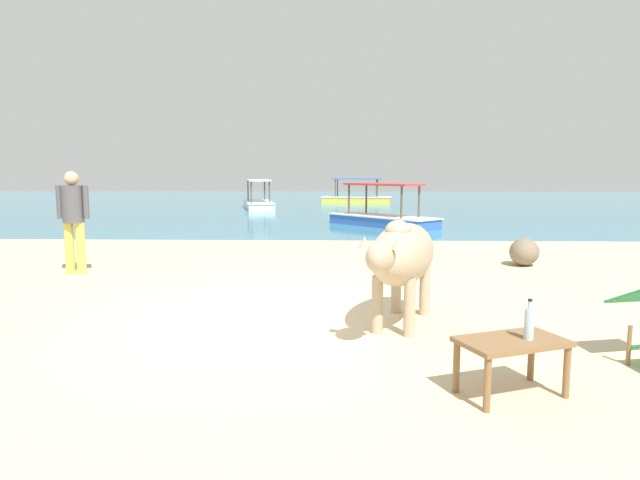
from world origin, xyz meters
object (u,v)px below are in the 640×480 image
at_px(cow, 402,255).
at_px(bottle, 529,323).
at_px(boat_white, 258,202).
at_px(boat_blue, 383,217).
at_px(low_bench_table, 512,348).
at_px(boat_yellow, 357,198).
at_px(person_standing, 73,214).

bearing_deg(cow, bottle, 39.39).
xyz_separation_m(bottle, boat_white, (-4.91, 20.54, -0.29)).
relative_size(bottle, boat_blue, 0.08).
distance_m(low_bench_table, boat_white, 21.09).
relative_size(low_bench_table, boat_white, 0.23).
bearing_deg(boat_white, boat_blue, -160.73).
bearing_deg(boat_blue, boat_yellow, -40.70).
relative_size(boat_blue, boat_white, 0.91).
height_order(boat_blue, boat_yellow, same).
distance_m(cow, boat_white, 19.20).
bearing_deg(boat_yellow, boat_white, -125.03).
height_order(low_bench_table, boat_blue, boat_blue).
relative_size(person_standing, boat_white, 0.42).
relative_size(bottle, boat_yellow, 0.08).
bearing_deg(person_standing, low_bench_table, -131.26).
xyz_separation_m(boat_yellow, boat_white, (-4.55, -4.83, 0.00)).
bearing_deg(boat_blue, cow, 134.06).
distance_m(boat_blue, boat_white, 9.20).
bearing_deg(boat_yellow, boat_blue, -80.13).
bearing_deg(boat_white, bottle, -179.52).
xyz_separation_m(boat_blue, boat_yellow, (-0.35, 12.61, 0.00)).
relative_size(person_standing, boat_yellow, 0.43).
height_order(bottle, boat_yellow, boat_yellow).
distance_m(bottle, boat_white, 21.12).
bearing_deg(boat_yellow, low_bench_table, -81.19).
distance_m(cow, boat_blue, 10.97).
xyz_separation_m(low_bench_table, bottle, (0.11, -0.00, 0.19)).
height_order(low_bench_table, boat_white, boat_white).
bearing_deg(boat_blue, person_standing, 103.59).
xyz_separation_m(cow, boat_white, (-4.21, 18.72, -0.50)).
bearing_deg(cow, boat_blue, -165.16).
bearing_deg(cow, boat_yellow, -162.36).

